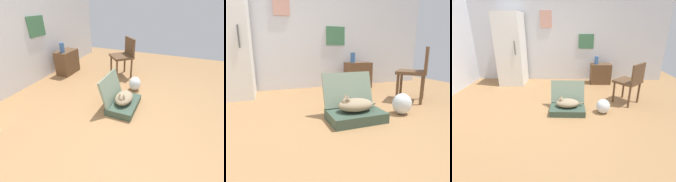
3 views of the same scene
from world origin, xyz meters
The scene contains 10 objects.
ground_plane centered at (0.00, 0.00, 0.00)m, with size 7.68×7.68×0.00m, color #9E7247.
wall_back centered at (0.00, 2.26, 1.30)m, with size 6.40×0.15×2.60m.
suitcase_base centered at (0.39, 0.04, 0.06)m, with size 0.67×0.45×0.12m, color #384C3D.
suitcase_lid centered at (0.39, 0.28, 0.34)m, with size 0.67×0.45×0.04m, color gray.
cat centered at (0.38, 0.04, 0.20)m, with size 0.52×0.28×0.22m.
plastic_bag_white centered at (1.07, 0.04, 0.14)m, with size 0.26×0.24×0.28m, color silver.
refrigerator centered at (-1.17, 1.80, 0.95)m, with size 0.68×0.69×1.91m.
side_table centered at (1.31, 1.85, 0.28)m, with size 0.56×0.34×0.57m, color brown.
vase_tall centered at (1.17, 1.83, 0.68)m, with size 0.11×0.11×0.22m, color #38609E.
chair centered at (1.70, 0.50, 0.51)m, with size 0.66×0.66×0.89m.
Camera 2 is at (-0.55, -1.88, 0.85)m, focal length 29.56 mm.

